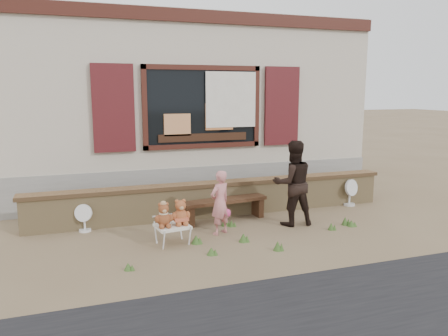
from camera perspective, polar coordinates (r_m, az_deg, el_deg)
name	(u,v)px	position (r m, az deg, el deg)	size (l,w,h in m)	color
ground	(235,231)	(7.63, 1.48, -8.17)	(80.00, 80.00, 0.00)	brown
shopfront	(176,106)	(11.56, -6.32, 8.09)	(8.04, 5.13, 4.00)	#A09481
brick_wall	(217,198)	(8.44, -0.88, -3.96)	(7.10, 0.36, 0.67)	tan
bench	(225,205)	(8.11, 0.09, -4.83)	(1.65, 0.54, 0.41)	#362012
folding_chair	(172,227)	(6.95, -6.76, -7.65)	(0.56, 0.51, 0.31)	silver
teddy_bear_left	(164,214)	(6.84, -7.90, -6.00)	(0.29, 0.25, 0.39)	brown
teddy_bear_right	(180,211)	(6.93, -5.71, -5.66)	(0.30, 0.26, 0.41)	brown
child	(220,203)	(7.31, -0.54, -4.53)	(0.40, 0.26, 1.09)	#D78081
adult	(293,183)	(7.87, 8.98, -1.96)	(0.74, 0.58, 1.53)	black
fan_left	(84,218)	(7.89, -17.78, -6.20)	(0.31, 0.21, 0.49)	white
fan_right	(350,192)	(9.54, 16.10, -3.07)	(0.36, 0.24, 0.56)	silver
grass_tufts	(258,234)	(7.26, 4.49, -8.62)	(4.13, 1.56, 0.15)	#385823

